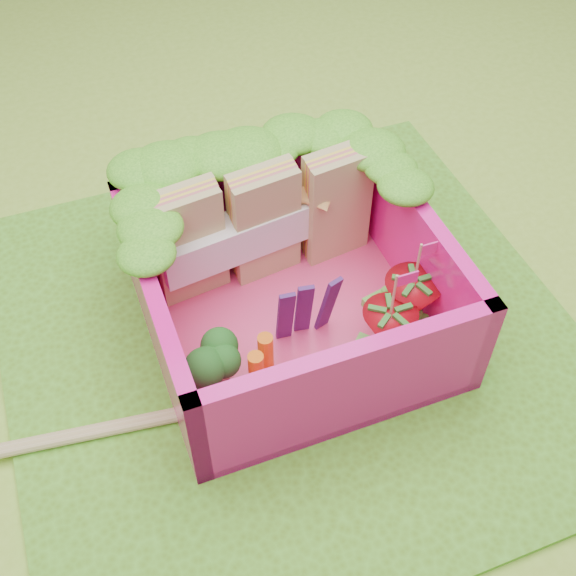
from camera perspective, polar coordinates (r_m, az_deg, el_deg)
The scene contains 13 objects.
ground at distance 3.43m, azimuth 0.12°, elevation -3.84°, with size 14.00×14.00×0.00m, color #8DB833.
placemat at distance 3.42m, azimuth 0.12°, elevation -3.69°, with size 2.60×2.60×0.03m, color #579621.
bento_floor at distance 3.43m, azimuth 0.23°, elevation -2.42°, with size 1.30×1.30×0.05m, color #E73B73.
bento_box at distance 3.24m, azimuth 0.24°, elevation 0.36°, with size 1.30×1.30×0.55m.
lettuce_ruffle at distance 3.33m, azimuth -2.68°, elevation 9.82°, with size 1.43×0.76×0.11m.
sandwich_stack at distance 3.43m, azimuth -1.79°, elevation 5.18°, with size 1.09×0.30×0.59m.
broccoli at distance 3.02m, azimuth -5.88°, elevation -6.03°, with size 0.31×0.31×0.27m.
carrot_sticks at distance 3.10m, azimuth -2.14°, elevation -5.96°, with size 0.14×0.15×0.23m.
purple_wedges at distance 3.19m, azimuth 1.42°, elevation -1.73°, with size 0.28×0.05×0.38m.
strawberry_left at distance 3.22m, azimuth 7.91°, elevation -3.29°, with size 0.24×0.24×0.48m.
strawberry_right at distance 3.34m, azimuth 9.66°, elevation -1.01°, with size 0.26×0.26×0.50m.
snap_peas at distance 3.36m, azimuth 8.30°, elevation -3.19°, with size 0.65×0.51×0.05m.
chopsticks at distance 3.19m, azimuth -14.91°, elevation -10.87°, with size 2.37×0.36×0.05m.
Camera 1 is at (-0.75, -1.95, 2.72)m, focal length 45.00 mm.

